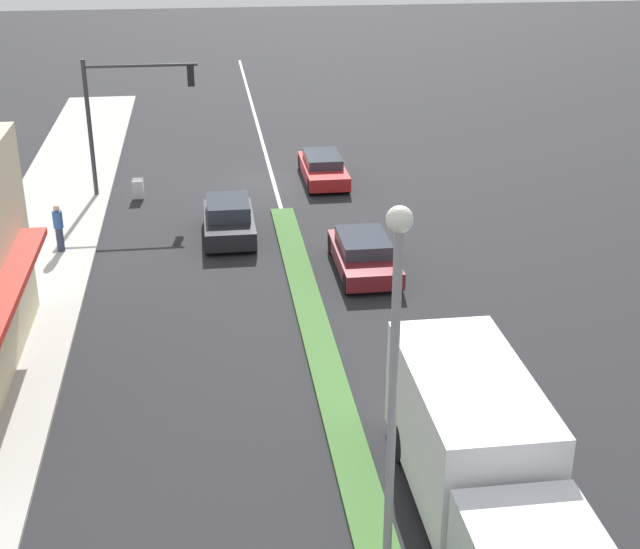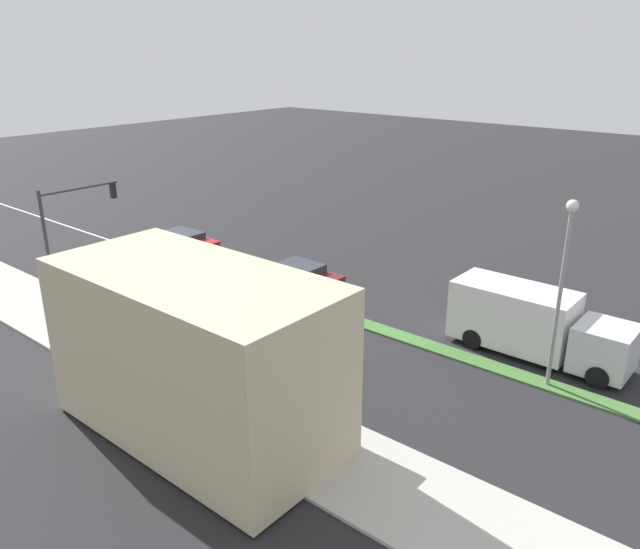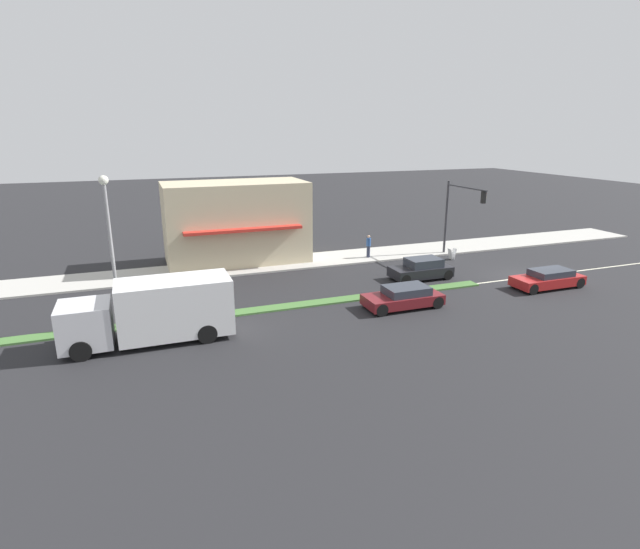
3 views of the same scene
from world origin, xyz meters
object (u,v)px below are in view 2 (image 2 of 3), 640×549
(traffic_signal_main, at_px, (69,219))
(hatchback_red, at_px, (187,240))
(street_lamp, at_px, (563,272))
(warning_aframe_sign, at_px, (88,281))
(pedestrian, at_px, (108,312))
(sedan_dark, at_px, (197,279))
(delivery_truck, at_px, (533,323))
(sedan_maroon, at_px, (304,274))

(traffic_signal_main, relative_size, hatchback_red, 1.24)
(street_lamp, xyz_separation_m, warning_aframe_sign, (5.79, -23.31, -4.35))
(street_lamp, bearing_deg, hatchback_red, -95.07)
(street_lamp, xyz_separation_m, pedestrian, (8.18, -17.48, -3.75))
(sedan_dark, bearing_deg, street_lamp, 96.80)
(delivery_truck, relative_size, hatchback_red, 1.66)
(pedestrian, bearing_deg, street_lamp, 115.08)
(sedan_maroon, xyz_separation_m, hatchback_red, (-0.00, -10.18, -0.02))
(delivery_truck, distance_m, sedan_dark, 17.40)
(warning_aframe_sign, bearing_deg, sedan_maroon, 132.60)
(traffic_signal_main, xyz_separation_m, delivery_truck, (-8.32, 22.17, -2.43))
(pedestrian, relative_size, sedan_maroon, 0.40)
(warning_aframe_sign, bearing_deg, pedestrian, 67.66)
(sedan_maroon, bearing_deg, street_lamp, 81.44)
(street_lamp, xyz_separation_m, sedan_dark, (2.20, -18.44, -4.12))
(traffic_signal_main, height_order, warning_aframe_sign, traffic_signal_main)
(pedestrian, bearing_deg, hatchback_red, -144.81)
(pedestrian, bearing_deg, traffic_signal_main, -108.05)
(pedestrian, height_order, sedan_dark, pedestrian)
(traffic_signal_main, relative_size, pedestrian, 3.28)
(traffic_signal_main, height_order, sedan_maroon, traffic_signal_main)
(street_lamp, xyz_separation_m, sedan_maroon, (-2.20, -14.62, -4.19))
(traffic_signal_main, relative_size, delivery_truck, 0.75)
(traffic_signal_main, bearing_deg, pedestrian, 71.95)
(pedestrian, distance_m, delivery_truck, 18.96)
(traffic_signal_main, distance_m, street_lamp, 24.59)
(warning_aframe_sign, xyz_separation_m, sedan_maroon, (-7.99, 8.69, 0.16))
(street_lamp, bearing_deg, warning_aframe_sign, -76.05)
(street_lamp, relative_size, sedan_dark, 1.84)
(delivery_truck, xyz_separation_m, hatchback_red, (0.00, -23.18, -0.89))
(traffic_signal_main, xyz_separation_m, street_lamp, (-6.12, 23.80, 0.88))
(warning_aframe_sign, distance_m, sedan_dark, 6.05)
(delivery_truck, bearing_deg, sedan_dark, -75.34)
(warning_aframe_sign, relative_size, hatchback_red, 0.19)
(pedestrian, distance_m, sedan_dark, 6.07)
(street_lamp, distance_m, sedan_dark, 19.03)
(street_lamp, relative_size, sedan_maroon, 1.71)
(traffic_signal_main, height_order, street_lamp, street_lamp)
(warning_aframe_sign, relative_size, delivery_truck, 0.11)
(traffic_signal_main, bearing_deg, hatchback_red, -173.10)
(pedestrian, xyz_separation_m, sedan_dark, (-5.98, -0.96, -0.37))
(sedan_dark, bearing_deg, hatchback_red, -124.67)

